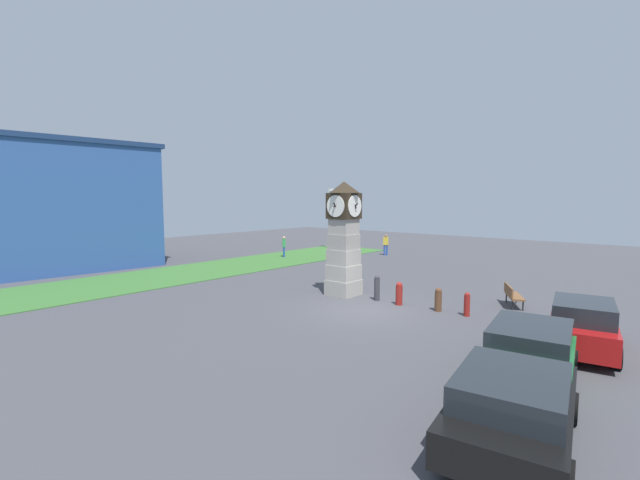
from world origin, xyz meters
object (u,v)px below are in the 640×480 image
Objects in this scene: clock_tower at (344,239)px; car_by_building at (583,325)px; car_near_tower at (531,350)px; bench at (512,294)px; street_lamp_near_road at (331,214)px; bollard_far_row at (399,293)px; bollard_mid_row at (438,299)px; bollard_end_row at (377,288)px; bollard_near_tower at (467,304)px; car_navy_sedan at (513,405)px; pedestrian_near_bench at (284,245)px; pedestrian_crossing_lot at (386,243)px.

clock_tower is 1.31× the size of car_by_building.
car_near_tower is 2.75× the size of bench.
bollard_far_row is at bearing -132.32° from street_lamp_near_road.
bollard_mid_row is 2.91m from bollard_end_row.
bollard_end_row is at bearing 86.85° from bollard_far_row.
bollard_near_tower is 0.21× the size of car_navy_sedan.
bollard_far_row is 0.87× the size of bollard_end_row.
bench is at bearing 37.67° from car_by_building.
clock_tower is 12.76m from car_navy_sedan.
car_by_building is at bearing -111.52° from pedestrian_near_bench.
clock_tower is 18.23m from street_lamp_near_road.
bollard_near_tower is 22.61m from street_lamp_near_road.
bollard_far_row is 10.42m from car_navy_sedan.
pedestrian_crossing_lot is at bearing 42.14° from bollard_near_tower.
street_lamp_near_road is at bearing 55.81° from car_by_building.
pedestrian_near_bench is at bearing 66.50° from bollard_mid_row.
bollard_near_tower is (0.20, -5.91, -2.18)m from clock_tower.
street_lamp_near_road is at bearing 45.48° from bollard_end_row.
bench is 1.01× the size of pedestrian_near_bench.
street_lamp_near_road reaches higher than bollard_near_tower.
bollard_mid_row is at bearing -88.43° from bollard_end_row.
bench is at bearing -119.82° from street_lamp_near_road.
bollard_far_row is (-0.14, 1.73, 0.01)m from bollard_mid_row.
street_lamp_near_road reaches higher than bollard_end_row.
street_lamp_near_road is (13.53, 16.75, 2.70)m from bollard_mid_row.
car_near_tower is 3.27m from car_by_building.
car_navy_sedan is (-7.90, -5.22, 0.25)m from bollard_mid_row.
car_by_building reaches higher than bollard_near_tower.
car_near_tower is at bearing -125.10° from bollard_far_row.
bollard_far_row reaches higher than bollard_mid_row.
bollard_mid_row is at bearing -113.50° from pedestrian_near_bench.
clock_tower is at bearing 92.62° from bollard_end_row.
car_by_building reaches higher than bollard_end_row.
pedestrian_near_bench is at bearing 61.77° from bollard_end_row.
bollard_mid_row is at bearing -140.86° from pedestrian_crossing_lot.
street_lamp_near_road reaches higher than clock_tower.
pedestrian_near_bench is 8.19m from pedestrian_crossing_lot.
pedestrian_crossing_lot is at bearing 47.58° from car_by_building.
car_navy_sedan is (-7.94, -4.05, 0.26)m from bollard_near_tower.
bollard_end_row is 0.69× the size of bench.
clock_tower is at bearing 91.98° from bollard_mid_row.
pedestrian_near_bench is at bearing 55.03° from car_navy_sedan.
pedestrian_crossing_lot is at bearing -39.89° from pedestrian_near_bench.
car_navy_sedan is 3.29m from car_near_tower.
car_navy_sedan is 2.76× the size of pedestrian_near_bench.
bollard_far_row is 1.18m from bollard_end_row.
bench is at bearing -52.52° from bollard_far_row.
bollard_far_row is at bearing -89.63° from clock_tower.
clock_tower is at bearing -138.75° from street_lamp_near_road.
bollard_near_tower is 8.91m from car_navy_sedan.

